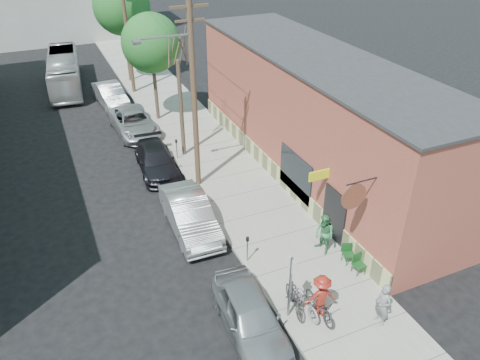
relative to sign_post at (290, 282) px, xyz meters
name	(u,v)px	position (x,y,z in m)	size (l,w,h in m)	color
ground	(191,264)	(-2.35, 4.34, -1.83)	(120.00, 120.00, 0.00)	black
sidewalk	(198,140)	(1.90, 15.34, -1.76)	(4.50, 58.00, 0.15)	gray
cafe_building	(315,116)	(6.64, 9.33, 1.47)	(6.60, 20.20, 6.61)	brown
sign_post	(290,282)	(0.00, 0.00, 0.00)	(0.07, 0.45, 2.80)	slate
parking_meter_near	(248,245)	(-0.10, 3.41, -0.85)	(0.14, 0.14, 1.24)	slate
parking_meter_far	(177,146)	(-0.10, 13.41, -0.85)	(0.14, 0.14, 1.24)	slate
utility_pole_near	(193,91)	(0.04, 10.21, 3.58)	(3.57, 0.28, 10.00)	#503A28
utility_pole_far	(126,25)	(0.10, 25.65, 3.51)	(1.80, 0.28, 10.00)	#503A28
tree_bare	(181,109)	(0.45, 13.81, 1.20)	(0.24, 0.24, 5.77)	#44392C
tree_leafy_mid	(151,43)	(0.45, 19.67, 3.56)	(3.85, 3.85, 7.18)	#44392C
tree_leafy_far	(122,6)	(0.45, 28.47, 4.30)	(4.49, 4.49, 8.24)	#44392C
patio_chair_a	(349,254)	(3.76, 1.58, -1.24)	(0.50, 0.50, 0.88)	#124118
patio_chair_b	(359,265)	(3.76, 0.85, -1.24)	(0.50, 0.50, 0.88)	#124118
patron_grey	(383,305)	(2.89, -1.64, -0.80)	(0.64, 0.42, 1.76)	slate
patron_green	(324,234)	(3.16, 2.62, -0.74)	(0.91, 0.71, 1.88)	#317A46
cyclist	(321,296)	(1.06, -0.43, -0.76)	(1.19, 0.69, 1.85)	maroon
cyclist_bike	(320,305)	(1.06, -0.43, -1.18)	(0.66, 1.90, 1.00)	black
parked_bike_a	(294,299)	(0.33, 0.18, -1.14)	(0.51, 1.80, 1.08)	black
parked_bike_b	(305,300)	(0.68, 0.01, -1.16)	(0.69, 1.97, 1.04)	gray
car_0	(250,316)	(-1.55, 0.02, -1.05)	(1.86, 4.61, 1.57)	#94989A
car_1	(190,215)	(-1.55, 6.68, -0.99)	(1.78, 5.10, 1.68)	#AAAEB2
car_2	(156,160)	(-1.55, 12.70, -1.13)	(1.96, 4.81, 1.40)	black
car_3	(134,122)	(-1.55, 18.29, -1.09)	(2.48, 5.37, 1.49)	#A7A9AE
car_4	(111,95)	(-2.02, 23.87, -1.04)	(1.67, 4.79, 1.58)	#9DA2A4
bus	(64,71)	(-4.69, 29.21, -0.47)	(2.29, 9.80, 2.73)	silver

